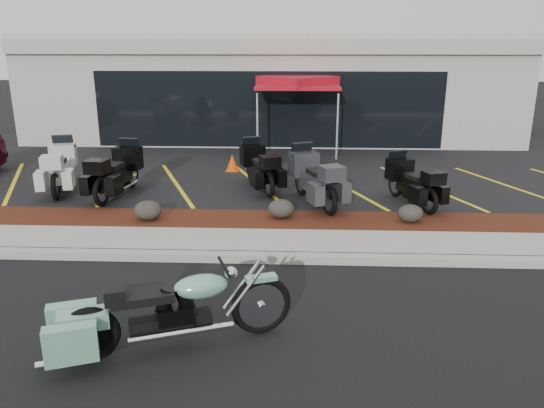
{
  "coord_description": "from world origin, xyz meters",
  "views": [
    {
      "loc": [
        0.95,
        -7.87,
        3.81
      ],
      "look_at": [
        0.55,
        1.2,
        0.99
      ],
      "focal_mm": 35.0,
      "sensor_mm": 36.0,
      "label": 1
    }
  ],
  "objects_px": {
    "traffic_cone": "(232,163)",
    "touring_white": "(65,159)",
    "popup_canopy": "(298,83)",
    "hero_cruiser": "(261,297)"
  },
  "relations": [
    {
      "from": "touring_white",
      "to": "popup_canopy",
      "type": "bearing_deg",
      "value": -67.96
    },
    {
      "from": "popup_canopy",
      "to": "hero_cruiser",
      "type": "bearing_deg",
      "value": -94.53
    },
    {
      "from": "hero_cruiser",
      "to": "touring_white",
      "type": "xyz_separation_m",
      "value": [
        -5.64,
        7.08,
        0.26
      ]
    },
    {
      "from": "traffic_cone",
      "to": "popup_canopy",
      "type": "relative_size",
      "value": 0.17
    },
    {
      "from": "hero_cruiser",
      "to": "traffic_cone",
      "type": "bearing_deg",
      "value": 79.07
    },
    {
      "from": "hero_cruiser",
      "to": "popup_canopy",
      "type": "distance_m",
      "value": 11.79
    },
    {
      "from": "hero_cruiser",
      "to": "traffic_cone",
      "type": "distance_m",
      "value": 8.79
    },
    {
      "from": "traffic_cone",
      "to": "touring_white",
      "type": "bearing_deg",
      "value": -159.43
    },
    {
      "from": "traffic_cone",
      "to": "popup_canopy",
      "type": "xyz_separation_m",
      "value": [
        1.88,
        2.96,
        2.04
      ]
    },
    {
      "from": "hero_cruiser",
      "to": "touring_white",
      "type": "height_order",
      "value": "touring_white"
    }
  ]
}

